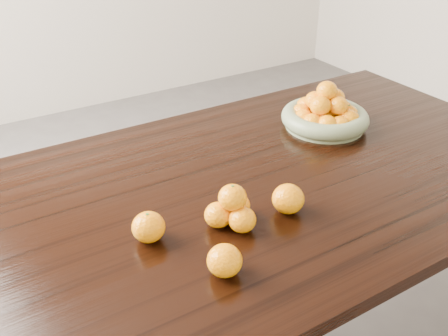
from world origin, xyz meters
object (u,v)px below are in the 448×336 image
fruit_bowl (325,115)px  orange_pyramid (232,209)px  loose_orange_0 (149,227)px  dining_table (235,212)px

fruit_bowl → orange_pyramid: fruit_bowl is taller
orange_pyramid → loose_orange_0: 0.20m
dining_table → loose_orange_0: (-0.30, -0.10, 0.13)m
loose_orange_0 → orange_pyramid: bearing=-13.8°
loose_orange_0 → fruit_bowl: bearing=18.4°
fruit_bowl → orange_pyramid: size_ratio=2.30×
fruit_bowl → loose_orange_0: bearing=-161.6°
dining_table → fruit_bowl: bearing=18.8°
fruit_bowl → loose_orange_0: fruit_bowl is taller
dining_table → loose_orange_0: loose_orange_0 is taller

